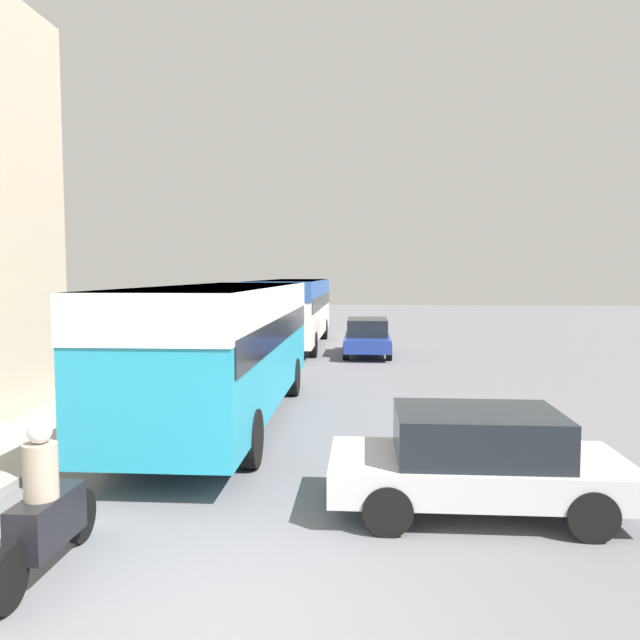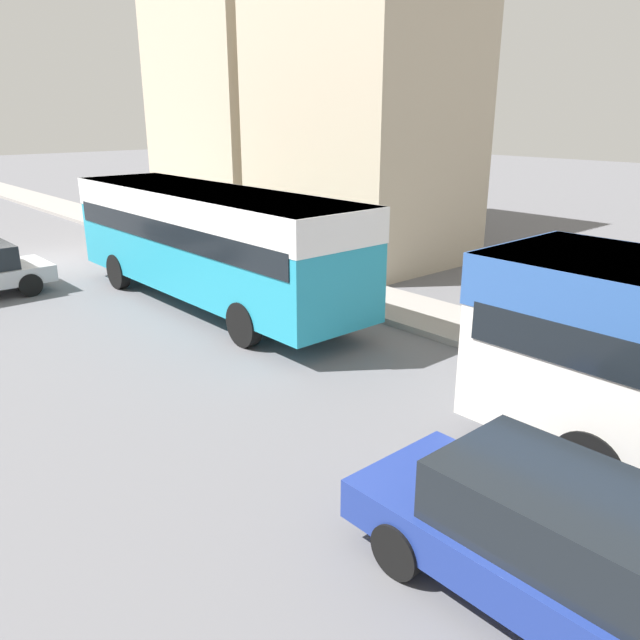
# 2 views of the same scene
# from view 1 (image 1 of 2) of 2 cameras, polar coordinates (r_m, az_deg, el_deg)

# --- Properties ---
(ground_plane) EXTENTS (120.00, 120.00, 0.00)m
(ground_plane) POSITION_cam_1_polar(r_m,az_deg,el_deg) (6.55, -8.55, -25.81)
(ground_plane) COLOR slate
(bus_lead) EXTENTS (2.57, 10.21, 3.01)m
(bus_lead) POSITION_cam_1_polar(r_m,az_deg,el_deg) (13.76, -8.71, -1.27)
(bus_lead) COLOR teal
(bus_lead) RESTS_ON ground_plane
(bus_following) EXTENTS (2.61, 11.11, 2.99)m
(bus_following) POSITION_cam_1_polar(r_m,az_deg,el_deg) (27.83, -2.44, 1.53)
(bus_following) COLOR silver
(bus_following) RESTS_ON ground_plane
(motorcycle_behind_lead) EXTENTS (0.38, 2.24, 1.73)m
(motorcycle_behind_lead) POSITION_cam_1_polar(r_m,az_deg,el_deg) (7.67, -23.83, -15.86)
(motorcycle_behind_lead) COLOR black
(motorcycle_behind_lead) RESTS_ON ground_plane
(car_crossing) EXTENTS (4.01, 1.93, 1.41)m
(car_crossing) POSITION_cam_1_polar(r_m,az_deg,el_deg) (9.01, 14.14, -12.22)
(car_crossing) COLOR #B7B7BC
(car_crossing) RESTS_ON ground_plane
(car_far_curb) EXTENTS (1.85, 4.49, 1.48)m
(car_far_curb) POSITION_cam_1_polar(r_m,az_deg,el_deg) (25.01, 4.35, -1.49)
(car_far_curb) COLOR navy
(car_far_curb) RESTS_ON ground_plane
(pedestrian_near_curb) EXTENTS (0.38, 0.38, 1.86)m
(pedestrian_near_curb) POSITION_cam_1_polar(r_m,az_deg,el_deg) (21.14, -11.78, -1.71)
(pedestrian_near_curb) COLOR #232838
(pedestrian_near_curb) RESTS_ON sidewalk
(pedestrian_walking_away) EXTENTS (0.39, 0.39, 1.71)m
(pedestrian_walking_away) POSITION_cam_1_polar(r_m,az_deg,el_deg) (29.29, -9.56, -0.21)
(pedestrian_walking_away) COLOR #232838
(pedestrian_walking_away) RESTS_ON sidewalk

